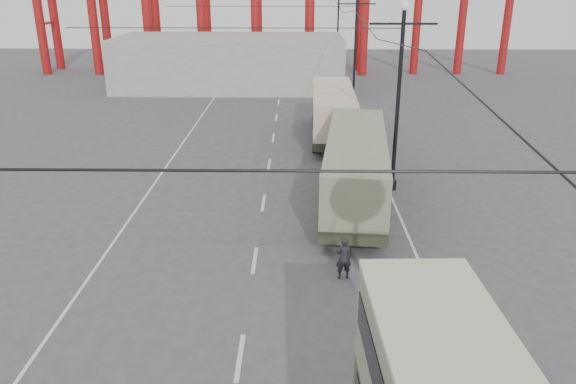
{
  "coord_description": "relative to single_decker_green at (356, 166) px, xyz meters",
  "views": [
    {
      "loc": [
        0.61,
        -9.46,
        10.29
      ],
      "look_at": [
        0.31,
        9.64,
        3.0
      ],
      "focal_mm": 35.0,
      "sensor_mm": 36.0,
      "label": 1
    }
  ],
  "objects": [
    {
      "name": "road_markings",
      "position": [
        -4.31,
        3.68,
        -1.89
      ],
      "size": [
        12.52,
        120.0,
        0.01
      ],
      "color": "silver",
      "rests_on": "ground"
    },
    {
      "name": "lamp_post_mid",
      "position": [
        2.15,
        1.98,
        2.78
      ],
      "size": [
        3.2,
        0.44,
        9.32
      ],
      "color": "black",
      "rests_on": "ground"
    },
    {
      "name": "lamp_post_far",
      "position": [
        2.15,
        23.98,
        2.78
      ],
      "size": [
        3.2,
        0.44,
        9.32
      ],
      "color": "black",
      "rests_on": "ground"
    },
    {
      "name": "lamp_post_distant",
      "position": [
        2.15,
        45.98,
        2.78
      ],
      "size": [
        3.2,
        0.44,
        9.32
      ],
      "color": "black",
      "rests_on": "ground"
    },
    {
      "name": "fairground_shed",
      "position": [
        -9.45,
        30.98,
        0.6
      ],
      "size": [
        22.0,
        10.0,
        5.0
      ],
      "primitive_type": "cube",
      "color": "gray",
      "rests_on": "ground"
    },
    {
      "name": "single_decker_green",
      "position": [
        0.0,
        0.0,
        0.0
      ],
      "size": [
        3.99,
        12.12,
        3.36
      ],
      "rotation": [
        0.0,
        0.0,
        -0.11
      ],
      "color": "gray",
      "rests_on": "ground"
    },
    {
      "name": "single_decker_cream",
      "position": [
        -0.4,
        11.95,
        -0.01
      ],
      "size": [
        2.98,
        10.81,
        3.34
      ],
      "rotation": [
        0.0,
        0.0,
        -0.02
      ],
      "color": "beige",
      "rests_on": "ground"
    },
    {
      "name": "pedestrian",
      "position": [
        -1.11,
        -7.34,
        -1.08
      ],
      "size": [
        0.66,
        0.49,
        1.64
      ],
      "primitive_type": "imported",
      "rotation": [
        0.0,
        0.0,
        3.32
      ],
      "color": "black",
      "rests_on": "ground"
    }
  ]
}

